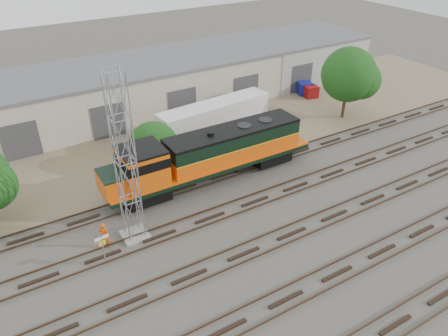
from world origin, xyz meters
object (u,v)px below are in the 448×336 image
signal_tower (125,164)px  semi_trailer (217,115)px  locomotive (208,155)px  worker (104,235)px

signal_tower → semi_trailer: bearing=39.1°
locomotive → worker: size_ratio=9.30×
signal_tower → worker: 5.26m
semi_trailer → locomotive: bearing=-131.0°
worker → semi_trailer: bearing=-103.6°
semi_trailer → worker: bearing=-150.5°
worker → semi_trailer: semi_trailer is taller
worker → semi_trailer: 17.91m
locomotive → signal_tower: size_ratio=1.51×
signal_tower → worker: signal_tower is taller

